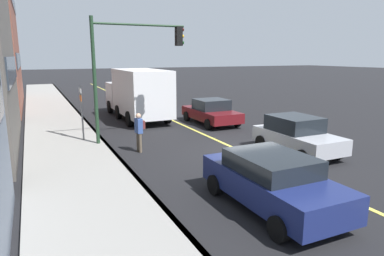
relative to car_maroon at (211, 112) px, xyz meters
name	(u,v)px	position (x,y,z in m)	size (l,w,h in m)	color
ground	(242,152)	(-6.00, 1.73, -0.74)	(200.00, 200.00, 0.00)	black
sidewalk_slab	(78,172)	(-6.00, 8.50, -0.66)	(80.00, 3.46, 0.15)	gray
curb_edge	(125,166)	(-6.00, 6.85, -0.66)	(80.00, 0.16, 0.15)	slate
lane_stripe_center	(242,151)	(-6.00, 1.73, -0.73)	(80.00, 0.16, 0.01)	#D8CC4C
car_maroon	(211,112)	(0.00, 0.00, 0.00)	(4.37, 2.13, 1.49)	#591116
car_silver	(297,135)	(-7.17, -0.21, 0.06)	(3.90, 2.02, 1.56)	#A8AAB2
car_navy	(272,180)	(-11.01, 4.11, 0.04)	(4.41, 2.07, 1.49)	navy
truck_white	(138,93)	(3.43, 3.51, 0.95)	(7.64, 2.64, 3.21)	silver
pedestrian_with_backpack	(139,129)	(-4.15, 5.72, 0.25)	(0.42, 0.39, 1.68)	brown
traffic_light_mast	(131,58)	(-2.49, 5.50, 3.20)	(0.28, 4.37, 5.71)	#1E3823
street_sign_post	(82,110)	(-1.48, 7.67, 0.85)	(0.60, 0.08, 2.68)	slate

